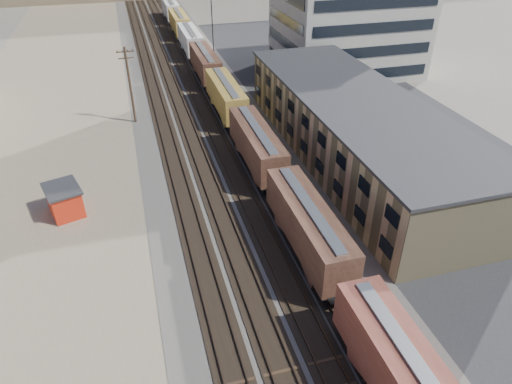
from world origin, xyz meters
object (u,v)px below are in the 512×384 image
object	(u,v)px
freight_train	(215,78)
parked_car_blue	(383,99)
maintenance_shed	(65,200)
utility_pole_north	(130,84)

from	to	relation	value
freight_train	parked_car_blue	size ratio (longest dim) A/B	20.97
maintenance_shed	parked_car_blue	size ratio (longest dim) A/B	0.81
freight_train	utility_pole_north	world-z (taller)	utility_pole_north
freight_train	parked_car_blue	distance (m)	24.91
utility_pole_north	maintenance_shed	size ratio (longest dim) A/B	2.17
parked_car_blue	utility_pole_north	bearing A→B (deg)	112.70
maintenance_shed	freight_train	bearing A→B (deg)	53.10
utility_pole_north	maintenance_shed	world-z (taller)	utility_pole_north
freight_train	utility_pole_north	size ratio (longest dim) A/B	11.97
parked_car_blue	maintenance_shed	bearing A→B (deg)	139.34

